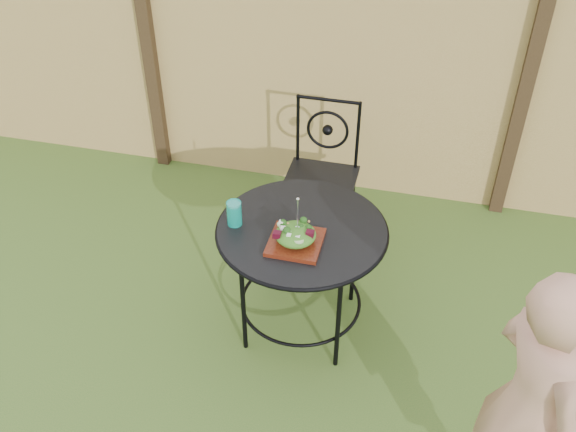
# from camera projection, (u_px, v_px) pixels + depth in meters

# --- Properties ---
(ground) EXTENTS (60.00, 60.00, 0.00)m
(ground) POSITION_uv_depth(u_px,v_px,m) (239.00, 416.00, 3.32)
(ground) COLOR #254C18
(ground) RESTS_ON ground
(fence) EXTENTS (8.00, 0.12, 1.90)m
(fence) POSITION_uv_depth(u_px,v_px,m) (328.00, 67.00, 4.41)
(fence) COLOR tan
(fence) RESTS_ON ground
(patio_table) EXTENTS (0.92, 0.92, 0.72)m
(patio_table) POSITION_uv_depth(u_px,v_px,m) (302.00, 248.00, 3.48)
(patio_table) COLOR black
(patio_table) RESTS_ON ground
(patio_chair) EXTENTS (0.46, 0.46, 0.95)m
(patio_chair) POSITION_uv_depth(u_px,v_px,m) (322.00, 170.00, 4.21)
(patio_chair) COLOR black
(patio_chair) RESTS_ON ground
(diner) EXTENTS (0.55, 0.62, 1.42)m
(diner) POSITION_uv_depth(u_px,v_px,m) (530.00, 409.00, 2.53)
(diner) COLOR tan
(diner) RESTS_ON ground
(salad_plate) EXTENTS (0.27, 0.27, 0.02)m
(salad_plate) POSITION_uv_depth(u_px,v_px,m) (295.00, 242.00, 3.28)
(salad_plate) COLOR #3E0F08
(salad_plate) RESTS_ON patio_table
(salad) EXTENTS (0.21, 0.21, 0.08)m
(salad) POSITION_uv_depth(u_px,v_px,m) (296.00, 234.00, 3.25)
(salad) COLOR #235614
(salad) RESTS_ON salad_plate
(fork) EXTENTS (0.01, 0.01, 0.18)m
(fork) POSITION_uv_depth(u_px,v_px,m) (298.00, 215.00, 3.17)
(fork) COLOR silver
(fork) RESTS_ON salad
(drinking_glass) EXTENTS (0.08, 0.08, 0.14)m
(drinking_glass) POSITION_uv_depth(u_px,v_px,m) (234.00, 213.00, 3.38)
(drinking_glass) COLOR #0C9682
(drinking_glass) RESTS_ON patio_table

